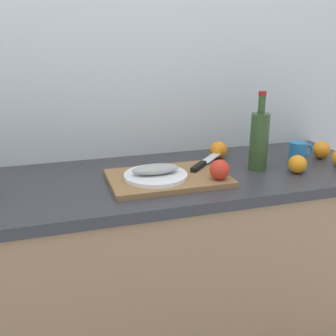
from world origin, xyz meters
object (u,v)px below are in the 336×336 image
(cutting_board, at_px, (168,178))
(orange_0, at_px, (297,164))
(fish_fillet, at_px, (156,169))
(white_plate, at_px, (156,176))
(wine_bottle, at_px, (259,140))
(coffee_mug_0, at_px, (298,152))
(chef_knife, at_px, (204,163))

(cutting_board, bearing_deg, orange_0, -7.33)
(fish_fillet, bearing_deg, white_plate, 0.00)
(white_plate, bearing_deg, fish_fillet, 0.00)
(fish_fillet, bearing_deg, cutting_board, 8.57)
(cutting_board, relative_size, wine_bottle, 1.40)
(cutting_board, bearing_deg, wine_bottle, 3.36)
(white_plate, xyz_separation_m, fish_fillet, (0.00, 0.00, 0.03))
(fish_fillet, xyz_separation_m, orange_0, (0.56, -0.06, -0.02))
(white_plate, bearing_deg, cutting_board, 8.57)
(coffee_mug_0, bearing_deg, wine_bottle, -171.30)
(wine_bottle, bearing_deg, coffee_mug_0, 8.70)
(white_plate, xyz_separation_m, chef_knife, (0.23, 0.09, 0.00))
(cutting_board, height_order, wine_bottle, wine_bottle)
(wine_bottle, height_order, orange_0, wine_bottle)
(white_plate, bearing_deg, coffee_mug_0, 5.52)
(fish_fillet, bearing_deg, wine_bottle, 3.96)
(chef_knife, height_order, coffee_mug_0, coffee_mug_0)
(wine_bottle, distance_m, coffee_mug_0, 0.23)
(white_plate, xyz_separation_m, wine_bottle, (0.44, 0.03, 0.10))
(white_plate, distance_m, orange_0, 0.57)
(cutting_board, xyz_separation_m, chef_knife, (0.18, 0.08, 0.02))
(white_plate, relative_size, coffee_mug_0, 2.08)
(wine_bottle, xyz_separation_m, orange_0, (0.13, -0.09, -0.09))
(cutting_board, distance_m, orange_0, 0.52)
(cutting_board, height_order, chef_knife, chef_knife)
(fish_fillet, height_order, orange_0, orange_0)
(wine_bottle, relative_size, orange_0, 4.35)
(orange_0, bearing_deg, white_plate, 174.07)
(coffee_mug_0, xyz_separation_m, orange_0, (-0.09, -0.12, -0.01))
(coffee_mug_0, relative_size, orange_0, 1.56)
(cutting_board, bearing_deg, coffee_mug_0, 5.27)
(white_plate, height_order, fish_fillet, fish_fillet)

